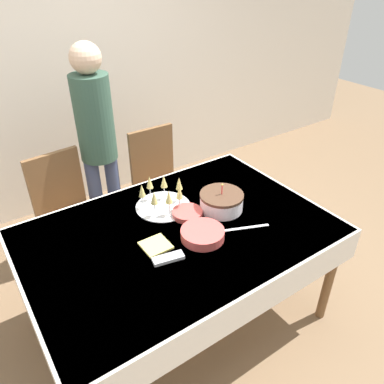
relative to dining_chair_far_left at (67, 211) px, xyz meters
name	(u,v)px	position (x,y,z in m)	size (l,w,h in m)	color
ground_plane	(181,317)	(0.40, -0.93, -0.53)	(12.00, 12.00, 0.00)	brown
wall_back	(59,65)	(0.40, 0.96, 0.82)	(8.00, 0.05, 2.70)	silver
dining_table	(179,243)	(0.40, -0.93, 0.14)	(1.78, 1.22, 0.77)	silver
dining_chair_far_left	(67,211)	(0.00, 0.00, 0.00)	(0.46, 0.46, 0.97)	brown
dining_chair_far_right	(159,180)	(0.80, 0.00, 0.00)	(0.42, 0.42, 0.97)	brown
birthday_cake	(221,201)	(0.74, -0.90, 0.30)	(0.28, 0.28, 0.19)	white
champagne_tray	(163,196)	(0.45, -0.67, 0.32)	(0.35, 0.35, 0.18)	silver
plate_stack_main	(203,234)	(0.47, -1.07, 0.27)	(0.25, 0.25, 0.06)	#CC4C47
plate_stack_dessert	(187,213)	(0.52, -0.84, 0.26)	(0.19, 0.19, 0.03)	#CC4C47
cake_knife	(245,228)	(0.73, -1.14, 0.24)	(0.28, 0.13, 0.00)	silver
fork_pile	(168,258)	(0.22, -1.11, 0.25)	(0.18, 0.09, 0.02)	silver
napkin_pile	(156,245)	(0.22, -0.98, 0.25)	(0.15, 0.15, 0.01)	#E0D166
person_standing	(97,134)	(0.36, 0.15, 0.48)	(0.28, 0.28, 1.67)	#3F4C72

